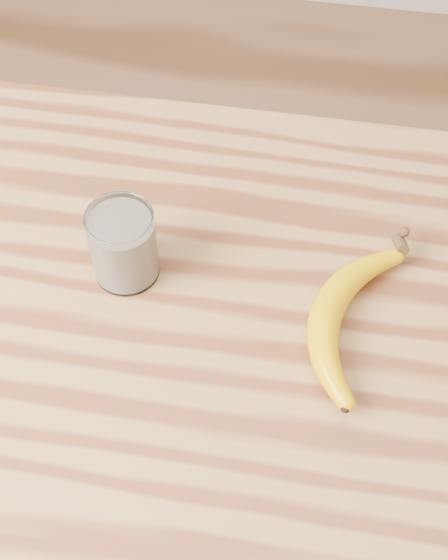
# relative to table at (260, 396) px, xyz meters

# --- Properties ---
(room) EXTENTS (4.04, 4.04, 2.70)m
(room) POSITION_rel_table_xyz_m (0.00, 0.00, 0.58)
(room) COLOR brown
(room) RESTS_ON ground
(table) EXTENTS (1.20, 0.80, 0.90)m
(table) POSITION_rel_table_xyz_m (0.00, 0.00, 0.00)
(table) COLOR #A47642
(table) RESTS_ON ground
(smoothie_glass) EXTENTS (0.08, 0.08, 0.10)m
(smoothie_glass) POSITION_rel_table_xyz_m (-0.18, 0.08, 0.18)
(smoothie_glass) COLOR white
(smoothie_glass) RESTS_ON table
(banana) EXTENTS (0.18, 0.34, 0.04)m
(banana) POSITION_rel_table_xyz_m (0.07, 0.05, 0.15)
(banana) COLOR #E5AA00
(banana) RESTS_ON table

